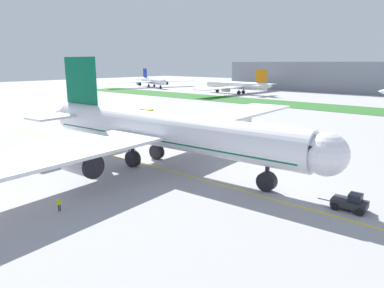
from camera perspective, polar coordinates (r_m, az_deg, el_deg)
ground_plane at (r=64.25m, az=-7.30°, el=-2.88°), size 600.00×600.00×0.00m
apron_taxi_line at (r=63.56m, az=-8.04°, el=-3.08°), size 280.00×0.36×0.01m
grass_median_strip at (r=149.68m, az=22.88°, el=5.35°), size 320.00×24.00×0.10m
airliner_foreground at (r=60.20m, az=-5.61°, el=2.29°), size 61.49×98.75×18.67m
pushback_tug at (r=47.28m, az=24.37°, el=-8.64°), size 5.89×2.85×2.20m
ground_crew_wingwalker_port at (r=45.78m, az=-20.80°, el=-8.97°), size 0.26×0.60×1.71m
ground_crew_marshaller_front at (r=70.47m, az=-10.21°, el=-0.74°), size 0.32×0.55×1.58m
service_truck_baggage_loader at (r=100.87m, az=8.21°, el=3.81°), size 5.48×3.44×2.80m
service_truck_fuel_bowser at (r=115.53m, az=-7.18°, el=5.02°), size 5.93×3.33×2.82m
parked_airliner_far_left at (r=257.47m, az=-6.44°, el=10.12°), size 39.81×64.52×13.31m
parked_airliner_far_centre at (r=204.62m, az=7.49°, el=9.39°), size 44.76×71.37×13.88m
terminal_building at (r=238.15m, az=20.54°, el=10.23°), size 124.71×20.00×18.00m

